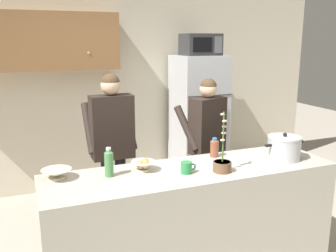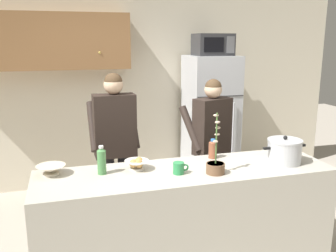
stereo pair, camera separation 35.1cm
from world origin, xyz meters
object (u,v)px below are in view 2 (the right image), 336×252
at_px(microwave, 213,45).
at_px(bread_bowl, 137,164).
at_px(cooking_pot, 284,151).
at_px(coffee_mug, 179,168).
at_px(person_by_sink, 211,135).
at_px(potted_orchid, 216,165).
at_px(empty_bowl, 51,169).
at_px(refrigerator, 210,121).
at_px(bottle_mid_counter, 213,149).
at_px(bottle_near_edge, 102,160).
at_px(person_near_pot, 115,134).

distance_m(microwave, bread_bowl, 2.38).
relative_size(cooking_pot, coffee_mug, 3.12).
distance_m(microwave, person_by_sink, 1.42).
bearing_deg(potted_orchid, empty_bowl, 165.63).
bearing_deg(refrigerator, bottle_mid_counter, -111.62).
bearing_deg(refrigerator, microwave, -89.93).
relative_size(refrigerator, microwave, 3.68).
distance_m(person_by_sink, bottle_mid_counter, 0.64).
xyz_separation_m(person_by_sink, potted_orchid, (-0.37, -0.97, 0.02)).
relative_size(bottle_near_edge, potted_orchid, 0.47).
xyz_separation_m(microwave, cooking_pot, (-0.09, -1.88, -0.88)).
bearing_deg(potted_orchid, microwave, 68.56).
bearing_deg(coffee_mug, microwave, 60.83).
height_order(empty_bowl, bottle_mid_counter, bottle_mid_counter).
height_order(empty_bowl, potted_orchid, potted_orchid).
bearing_deg(person_by_sink, bottle_near_edge, -149.50).
distance_m(bottle_mid_counter, potted_orchid, 0.40).
xyz_separation_m(person_near_pot, cooking_pot, (1.34, -0.97, -0.01)).
relative_size(cooking_pot, bread_bowl, 2.02).
relative_size(coffee_mug, bottle_near_edge, 0.56).
height_order(cooking_pot, bread_bowl, cooking_pot).
height_order(cooking_pot, coffee_mug, cooking_pot).
height_order(person_by_sink, bottle_near_edge, person_by_sink).
distance_m(bottle_near_edge, bottle_mid_counter, 1.02).
bearing_deg(bread_bowl, bottle_mid_counter, 9.44).
relative_size(person_near_pot, bread_bowl, 8.17).
bearing_deg(person_by_sink, bread_bowl, -143.14).
xyz_separation_m(coffee_mug, bottle_mid_counter, (0.42, 0.30, 0.04)).
bearing_deg(person_by_sink, coffee_mug, -125.94).
xyz_separation_m(person_by_sink, coffee_mug, (-0.65, -0.90, -0.01)).
bearing_deg(refrigerator, coffee_mug, -118.89).
relative_size(microwave, bottle_near_edge, 2.04).
bearing_deg(microwave, cooking_pot, -92.82).
xyz_separation_m(refrigerator, bread_bowl, (-1.36, -1.74, 0.09)).
xyz_separation_m(cooking_pot, potted_orchid, (-0.68, -0.08, -0.03)).
xyz_separation_m(refrigerator, bottle_near_edge, (-1.65, -1.75, 0.15)).
bearing_deg(bottle_mid_counter, coffee_mug, -144.24).
height_order(cooking_pot, bottle_near_edge, cooking_pot).
relative_size(bread_bowl, bottle_mid_counter, 1.13).
relative_size(person_near_pot, potted_orchid, 3.33).
height_order(microwave, bottle_mid_counter, microwave).
distance_m(cooking_pot, bottle_mid_counter, 0.62).
bearing_deg(empty_bowl, coffee_mug, -14.36).
bearing_deg(cooking_pot, bottle_mid_counter, 151.99).
relative_size(refrigerator, coffee_mug, 13.49).
distance_m(empty_bowl, bottle_mid_counter, 1.40).
bearing_deg(person_by_sink, potted_orchid, -110.67).
relative_size(bread_bowl, bottle_near_edge, 0.86).
height_order(person_by_sink, bottle_mid_counter, person_by_sink).
distance_m(bread_bowl, empty_bowl, 0.68).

